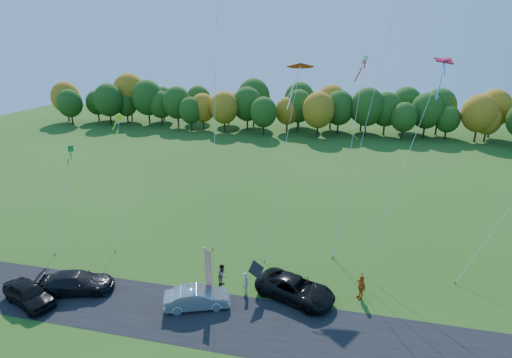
% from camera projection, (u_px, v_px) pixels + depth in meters
% --- Properties ---
extents(ground, '(160.00, 160.00, 0.00)m').
position_uv_depth(ground, '(239.00, 287.00, 31.36)').
color(ground, '#265015').
extents(asphalt_strip, '(90.00, 6.00, 0.01)m').
position_uv_depth(asphalt_strip, '(223.00, 320.00, 27.68)').
color(asphalt_strip, black).
rests_on(asphalt_strip, ground).
extents(tree_line, '(116.00, 12.00, 10.00)m').
position_uv_depth(tree_line, '(310.00, 135.00, 81.92)').
color(tree_line, '#1E4711').
rests_on(tree_line, ground).
extents(black_suv, '(6.60, 4.73, 1.67)m').
position_uv_depth(black_suv, '(295.00, 289.00, 29.79)').
color(black_suv, black).
rests_on(black_suv, ground).
extents(silver_sedan, '(4.99, 3.28, 1.56)m').
position_uv_depth(silver_sedan, '(197.00, 298.00, 28.84)').
color(silver_sedan, silver).
rests_on(silver_sedan, ground).
extents(dark_truck_a, '(5.93, 3.75, 1.60)m').
position_uv_depth(dark_truck_a, '(77.00, 282.00, 30.64)').
color(dark_truck_a, black).
rests_on(dark_truck_a, ground).
extents(dark_truck_b, '(5.15, 3.55, 1.63)m').
position_uv_depth(dark_truck_b, '(29.00, 294.00, 29.24)').
color(dark_truck_b, black).
rests_on(dark_truck_b, ground).
extents(person_tailgate_a, '(0.53, 0.70, 1.72)m').
position_uv_depth(person_tailgate_a, '(246.00, 283.00, 30.47)').
color(person_tailgate_a, silver).
rests_on(person_tailgate_a, ground).
extents(person_tailgate_b, '(0.72, 0.92, 1.86)m').
position_uv_depth(person_tailgate_b, '(222.00, 275.00, 31.33)').
color(person_tailgate_b, gray).
rests_on(person_tailgate_b, ground).
extents(person_east, '(0.98, 1.23, 1.95)m').
position_uv_depth(person_east, '(361.00, 287.00, 29.78)').
color(person_east, '#D05F13').
rests_on(person_east, ground).
extents(feather_flag, '(0.51, 0.27, 4.18)m').
position_uv_depth(feather_flag, '(208.00, 268.00, 29.29)').
color(feather_flag, '#999999').
rests_on(feather_flag, ground).
extents(kite_delta_blue, '(4.02, 12.45, 29.54)m').
position_uv_depth(kite_delta_blue, '(215.00, 84.00, 37.71)').
color(kite_delta_blue, '#4C3F33').
rests_on(kite_delta_blue, ground).
extents(kite_parafoil_orange, '(6.82, 11.70, 27.70)m').
position_uv_depth(kite_parafoil_orange, '(373.00, 96.00, 35.58)').
color(kite_parafoil_orange, '#4C3F33').
rests_on(kite_parafoil_orange, ground).
extents(kite_delta_red, '(2.71, 11.46, 17.59)m').
position_uv_depth(kite_delta_red, '(285.00, 150.00, 37.01)').
color(kite_delta_red, '#4C3F33').
rests_on(kite_delta_red, ground).
extents(kite_parafoil_rainbow, '(6.81, 7.38, 17.37)m').
position_uv_depth(kite_parafoil_rainbow, '(403.00, 167.00, 32.80)').
color(kite_parafoil_rainbow, '#4C3F33').
rests_on(kite_parafoil_rainbow, ground).
extents(kite_diamond_yellow, '(3.00, 7.42, 11.73)m').
position_uv_depth(kite_diamond_yellow, '(117.00, 181.00, 38.09)').
color(kite_diamond_yellow, '#4C3F33').
rests_on(kite_diamond_yellow, ground).
extents(kite_diamond_green, '(2.25, 6.91, 8.87)m').
position_uv_depth(kite_diamond_green, '(63.00, 198.00, 37.75)').
color(kite_diamond_green, '#4C3F33').
rests_on(kite_diamond_green, ground).
extents(kite_diamond_white, '(2.06, 5.71, 17.58)m').
position_uv_depth(kite_diamond_white, '(349.00, 158.00, 34.93)').
color(kite_diamond_white, '#4C3F33').
rests_on(kite_diamond_white, ground).
extents(kite_diamond_blue_low, '(6.40, 4.36, 10.10)m').
position_uv_depth(kite_diamond_blue_low, '(500.00, 222.00, 31.36)').
color(kite_diamond_blue_low, '#4C3F33').
rests_on(kite_diamond_blue_low, ground).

